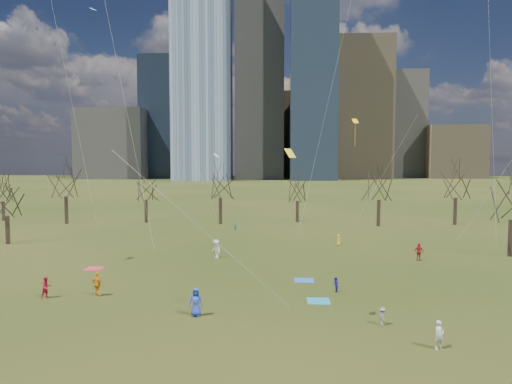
{
  "coord_description": "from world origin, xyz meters",
  "views": [
    {
      "loc": [
        2.21,
        -29.83,
        9.99
      ],
      "look_at": [
        0.0,
        12.0,
        7.0
      ],
      "focal_mm": 32.0,
      "sensor_mm": 36.0,
      "label": 1
    }
  ],
  "objects_px": {
    "blanket_crimson": "(94,269)",
    "person_4": "(97,284)",
    "blanket_teal": "(318,301)",
    "person_1": "(439,335)",
    "blanket_navy": "(304,280)",
    "person_0": "(196,302)",
    "person_2": "(46,287)"
  },
  "relations": [
    {
      "from": "blanket_crimson",
      "to": "person_4",
      "type": "height_order",
      "value": "person_4"
    },
    {
      "from": "blanket_teal",
      "to": "person_1",
      "type": "relative_size",
      "value": 1.04
    },
    {
      "from": "blanket_navy",
      "to": "person_1",
      "type": "height_order",
      "value": "person_1"
    },
    {
      "from": "person_0",
      "to": "blanket_navy",
      "type": "bearing_deg",
      "value": 49.75
    },
    {
      "from": "blanket_crimson",
      "to": "person_4",
      "type": "relative_size",
      "value": 0.9
    },
    {
      "from": "person_1",
      "to": "person_2",
      "type": "height_order",
      "value": "person_2"
    },
    {
      "from": "blanket_navy",
      "to": "person_0",
      "type": "height_order",
      "value": "person_0"
    },
    {
      "from": "blanket_navy",
      "to": "person_4",
      "type": "distance_m",
      "value": 16.19
    },
    {
      "from": "blanket_teal",
      "to": "person_4",
      "type": "xyz_separation_m",
      "value": [
        -16.08,
        0.4,
        0.87
      ]
    },
    {
      "from": "blanket_crimson",
      "to": "person_4",
      "type": "distance_m",
      "value": 9.0
    },
    {
      "from": "blanket_crimson",
      "to": "person_2",
      "type": "bearing_deg",
      "value": -88.83
    },
    {
      "from": "blanket_teal",
      "to": "person_2",
      "type": "height_order",
      "value": "person_2"
    },
    {
      "from": "blanket_crimson",
      "to": "person_2",
      "type": "height_order",
      "value": "person_2"
    },
    {
      "from": "blanket_crimson",
      "to": "person_0",
      "type": "relative_size",
      "value": 0.87
    },
    {
      "from": "person_4",
      "to": "person_1",
      "type": "bearing_deg",
      "value": -169.86
    },
    {
      "from": "blanket_teal",
      "to": "person_1",
      "type": "xyz_separation_m",
      "value": [
        5.67,
        -7.85,
        0.75
      ]
    },
    {
      "from": "blanket_teal",
      "to": "person_0",
      "type": "bearing_deg",
      "value": -156.63
    },
    {
      "from": "blanket_teal",
      "to": "person_1",
      "type": "bearing_deg",
      "value": -54.15
    },
    {
      "from": "person_4",
      "to": "person_2",
      "type": "bearing_deg",
      "value": 41.91
    },
    {
      "from": "person_1",
      "to": "person_4",
      "type": "xyz_separation_m",
      "value": [
        -21.75,
        8.24,
        0.12
      ]
    },
    {
      "from": "blanket_navy",
      "to": "person_2",
      "type": "relative_size",
      "value": 1.03
    },
    {
      "from": "person_0",
      "to": "person_1",
      "type": "distance_m",
      "value": 14.42
    },
    {
      "from": "person_1",
      "to": "person_0",
      "type": "bearing_deg",
      "value": 136.96
    },
    {
      "from": "blanket_teal",
      "to": "blanket_navy",
      "type": "distance_m",
      "value": 5.52
    },
    {
      "from": "person_2",
      "to": "person_4",
      "type": "height_order",
      "value": "person_4"
    },
    {
      "from": "blanket_navy",
      "to": "person_0",
      "type": "bearing_deg",
      "value": -129.37
    },
    {
      "from": "person_0",
      "to": "blanket_teal",
      "type": "bearing_deg",
      "value": 22.5
    },
    {
      "from": "blanket_teal",
      "to": "person_2",
      "type": "distance_m",
      "value": 19.58
    },
    {
      "from": "person_0",
      "to": "person_2",
      "type": "xyz_separation_m",
      "value": [
        -11.48,
        3.21,
        -0.14
      ]
    },
    {
      "from": "blanket_teal",
      "to": "person_0",
      "type": "relative_size",
      "value": 0.87
    },
    {
      "from": "blanket_navy",
      "to": "blanket_teal",
      "type": "bearing_deg",
      "value": -82.46
    },
    {
      "from": "person_2",
      "to": "person_4",
      "type": "xyz_separation_m",
      "value": [
        3.48,
        0.68,
        0.11
      ]
    }
  ]
}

